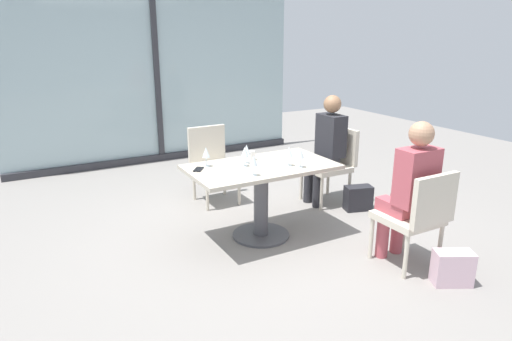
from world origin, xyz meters
TOP-DOWN VIEW (x-y plane):
  - ground_plane at (0.00, 0.00)m, footprint 12.00×12.00m
  - window_wall_backdrop at (0.00, 3.20)m, footprint 4.48×0.10m
  - dining_table_main at (0.00, 0.00)m, footprint 1.39×0.78m
  - chair_front_right at (0.83, -1.17)m, footprint 0.46×0.50m
  - chair_far_right at (1.23, 0.46)m, footprint 0.50×0.46m
  - chair_near_window at (0.00, 1.17)m, footprint 0.46×0.51m
  - person_front_right at (0.83, -1.06)m, footprint 0.34×0.39m
  - person_far_right at (1.12, 0.46)m, footprint 0.39×0.34m
  - wine_glass_0 at (0.22, -0.14)m, footprint 0.07×0.07m
  - wine_glass_1 at (-0.15, 0.04)m, footprint 0.07×0.07m
  - wine_glass_2 at (-0.09, 0.12)m, footprint 0.07×0.07m
  - wine_glass_3 at (-0.47, 0.21)m, footprint 0.07×0.07m
  - wine_glass_4 at (-0.22, -0.25)m, footprint 0.07×0.07m
  - wine_glass_5 at (0.28, -0.24)m, footprint 0.07×0.07m
  - coffee_cup at (0.01, 0.21)m, footprint 0.08×0.08m
  - cell_phone_on_table at (-0.57, 0.15)m, footprint 0.14×0.16m
  - handbag_0 at (0.90, -1.51)m, footprint 0.34×0.28m
  - handbag_1 at (1.30, 0.07)m, footprint 0.33×0.24m

SIDE VIEW (x-z plane):
  - ground_plane at x=0.00m, z-range 0.00..0.00m
  - handbag_0 at x=0.90m, z-range 0.00..0.28m
  - handbag_1 at x=1.30m, z-range 0.00..0.28m
  - chair_front_right at x=0.83m, z-range 0.06..0.93m
  - chair_far_right at x=1.23m, z-range 0.06..0.93m
  - chair_near_window at x=0.00m, z-range 0.06..0.93m
  - dining_table_main at x=0.00m, z-range 0.18..0.91m
  - person_front_right at x=0.83m, z-range 0.07..1.33m
  - person_far_right at x=1.12m, z-range 0.07..1.33m
  - cell_phone_on_table at x=-0.57m, z-range 0.73..0.74m
  - coffee_cup at x=0.01m, z-range 0.73..0.82m
  - wine_glass_0 at x=0.22m, z-range 0.77..0.95m
  - wine_glass_1 at x=-0.15m, z-range 0.77..0.95m
  - wine_glass_2 at x=-0.09m, z-range 0.77..0.95m
  - wine_glass_3 at x=-0.47m, z-range 0.77..0.95m
  - wine_glass_4 at x=-0.22m, z-range 0.77..0.95m
  - wine_glass_5 at x=0.28m, z-range 0.77..0.95m
  - window_wall_backdrop at x=0.00m, z-range -0.14..2.56m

